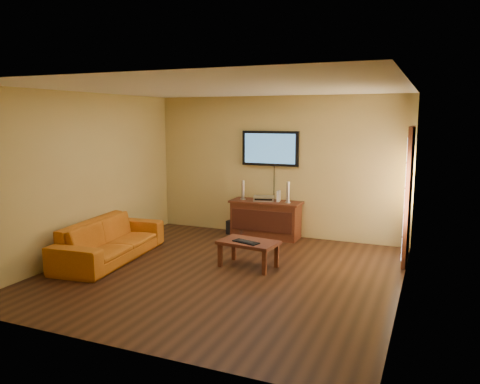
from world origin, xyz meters
The scene contains 14 objects.
ground_plane centered at (0.00, 0.00, 0.00)m, with size 5.00×5.00×0.00m, color black.
room_walls centered at (0.00, 0.62, 1.69)m, with size 5.00×5.00×5.00m.
french_door centered at (2.46, 1.70, 1.05)m, with size 0.07×1.02×2.22m.
media_console centered at (-0.13, 2.23, 0.36)m, with size 1.37×0.52×0.71m.
television centered at (-0.13, 2.45, 1.70)m, with size 1.13×0.08×0.67m.
coffee_table centered at (0.24, 0.41, 0.35)m, with size 0.95×0.64×0.41m.
sofa centered at (-1.99, -0.08, 0.43)m, with size 2.19×0.64×0.86m, color #B85F14.
speaker_left centered at (-0.60, 2.22, 0.88)m, with size 0.10×0.10×0.38m.
speaker_right centered at (0.31, 2.22, 0.89)m, with size 0.11×0.11×0.40m.
av_receiver centered at (-0.18, 2.26, 0.75)m, with size 0.39×0.28×0.09m, color silver.
game_console centered at (0.11, 2.28, 0.81)m, with size 0.04×0.15×0.21m, color white.
subwoofer centered at (-0.78, 2.25, 0.13)m, with size 0.27×0.27×0.27m, color black.
bottle centered at (-0.54, 2.02, 0.10)m, with size 0.07×0.07×0.21m.
keyboard centered at (0.24, 0.30, 0.42)m, with size 0.45×0.27×0.03m.
Camera 1 is at (2.83, -6.07, 2.29)m, focal length 35.00 mm.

